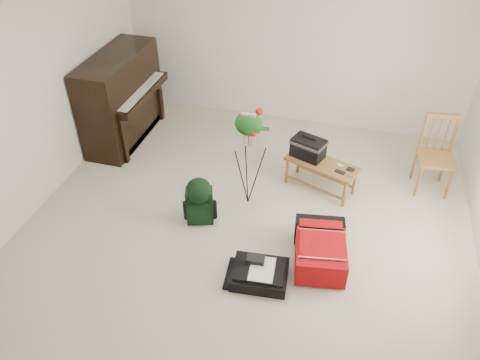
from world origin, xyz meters
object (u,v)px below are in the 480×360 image
(bench, at_px, (311,155))
(green_backpack, at_px, (199,199))
(piano, at_px, (122,100))
(flower_stand, at_px, (248,160))
(dining_chair, at_px, (436,156))
(black_duffel, at_px, (260,273))
(red_suitcase, at_px, (321,246))

(bench, bearing_deg, green_backpack, -117.94)
(piano, relative_size, flower_stand, 1.17)
(piano, bearing_deg, flower_stand, -25.09)
(bench, bearing_deg, dining_chair, 35.45)
(bench, height_order, dining_chair, dining_chair)
(black_duffel, height_order, flower_stand, flower_stand)
(bench, distance_m, green_backpack, 1.48)
(piano, relative_size, bench, 1.58)
(red_suitcase, distance_m, flower_stand, 1.27)
(flower_stand, bearing_deg, piano, 157.98)
(bench, relative_size, dining_chair, 0.98)
(piano, distance_m, bench, 2.78)
(bench, relative_size, red_suitcase, 1.15)
(bench, relative_size, black_duffel, 1.59)
(bench, relative_size, flower_stand, 0.74)
(flower_stand, bearing_deg, bench, 41.00)
(green_backpack, bearing_deg, piano, 120.99)
(dining_chair, xyz_separation_m, green_backpack, (-2.57, -1.38, -0.15))
(piano, distance_m, flower_stand, 2.30)
(piano, bearing_deg, bench, -9.68)
(flower_stand, bearing_deg, green_backpack, -130.24)
(black_duffel, height_order, green_backpack, green_backpack)
(black_duffel, distance_m, flower_stand, 1.33)
(dining_chair, bearing_deg, bench, -171.56)
(bench, bearing_deg, black_duffel, -77.62)
(dining_chair, bearing_deg, flower_stand, -163.60)
(dining_chair, xyz_separation_m, red_suitcase, (-1.16, -1.59, -0.30))
(red_suitcase, bearing_deg, dining_chair, 44.64)
(dining_chair, height_order, flower_stand, flower_stand)
(bench, xyz_separation_m, dining_chair, (1.47, 0.40, -0.01))
(piano, xyz_separation_m, dining_chair, (4.21, -0.07, -0.12))
(red_suitcase, height_order, green_backpack, green_backpack)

